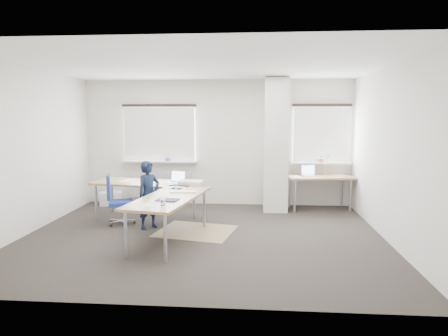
# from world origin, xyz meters

# --- Properties ---
(ground) EXTENTS (6.00, 6.00, 0.00)m
(ground) POSITION_xyz_m (0.00, 0.00, 0.00)
(ground) COLOR #2A2522
(ground) RESTS_ON ground
(room_shell) EXTENTS (6.04, 5.04, 2.82)m
(room_shell) POSITION_xyz_m (0.18, 0.45, 1.75)
(room_shell) COLOR beige
(room_shell) RESTS_ON ground
(floor_mat) EXTENTS (1.47, 1.32, 0.01)m
(floor_mat) POSITION_xyz_m (-0.16, 0.27, 0.00)
(floor_mat) COLOR olive
(floor_mat) RESTS_ON ground
(white_crate) EXTENTS (0.57, 0.48, 0.29)m
(white_crate) POSITION_xyz_m (-2.40, 2.22, 0.14)
(white_crate) COLOR white
(white_crate) RESTS_ON ground
(desk_main) EXTENTS (2.40, 2.98, 0.96)m
(desk_main) POSITION_xyz_m (-0.83, 0.39, 0.69)
(desk_main) COLOR olive
(desk_main) RESTS_ON ground
(desk_side) EXTENTS (1.49, 0.92, 1.22)m
(desk_side) POSITION_xyz_m (2.25, 2.15, 0.69)
(desk_side) COLOR olive
(desk_side) RESTS_ON ground
(task_chair) EXTENTS (0.54, 0.52, 0.94)m
(task_chair) POSITION_xyz_m (-1.64, 0.58, 0.26)
(task_chair) COLOR navy
(task_chair) RESTS_ON ground
(person) EXTENTS (0.51, 0.53, 1.22)m
(person) POSITION_xyz_m (-1.02, 0.40, 0.61)
(person) COLOR black
(person) RESTS_ON ground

